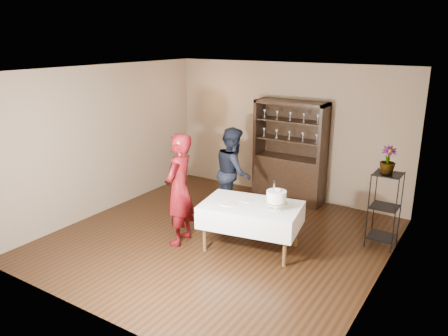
{
  "coord_description": "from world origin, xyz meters",
  "views": [
    {
      "loc": [
        3.56,
        -5.43,
        3.17
      ],
      "look_at": [
        0.03,
        0.1,
        1.19
      ],
      "focal_mm": 35.0,
      "sensor_mm": 36.0,
      "label": 1
    }
  ],
  "objects_px": {
    "woman": "(179,189)",
    "man": "(233,172)",
    "cake": "(276,198)",
    "potted_plant": "(388,160)",
    "plant_etagere": "(385,207)",
    "china_hutch": "(289,168)",
    "cake_table": "(251,215)"
  },
  "relations": [
    {
      "from": "man",
      "to": "potted_plant",
      "type": "distance_m",
      "value": 2.67
    },
    {
      "from": "cake",
      "to": "potted_plant",
      "type": "height_order",
      "value": "potted_plant"
    },
    {
      "from": "plant_etagere",
      "to": "cake_table",
      "type": "distance_m",
      "value": 2.08
    },
    {
      "from": "man",
      "to": "cake_table",
      "type": "bearing_deg",
      "value": -171.34
    },
    {
      "from": "cake_table",
      "to": "cake",
      "type": "relative_size",
      "value": 3.62
    },
    {
      "from": "china_hutch",
      "to": "plant_etagere",
      "type": "distance_m",
      "value": 2.33
    },
    {
      "from": "man",
      "to": "cake",
      "type": "height_order",
      "value": "man"
    },
    {
      "from": "cake_table",
      "to": "man",
      "type": "height_order",
      "value": "man"
    },
    {
      "from": "china_hutch",
      "to": "cake_table",
      "type": "relative_size",
      "value": 1.24
    },
    {
      "from": "china_hutch",
      "to": "man",
      "type": "height_order",
      "value": "china_hutch"
    },
    {
      "from": "cake",
      "to": "china_hutch",
      "type": "bearing_deg",
      "value": 109.61
    },
    {
      "from": "china_hutch",
      "to": "woman",
      "type": "height_order",
      "value": "china_hutch"
    },
    {
      "from": "woman",
      "to": "man",
      "type": "relative_size",
      "value": 1.09
    },
    {
      "from": "plant_etagere",
      "to": "cake_table",
      "type": "xyz_separation_m",
      "value": [
        -1.68,
        -1.21,
        -0.09
      ]
    },
    {
      "from": "plant_etagere",
      "to": "cake_table",
      "type": "height_order",
      "value": "plant_etagere"
    },
    {
      "from": "china_hutch",
      "to": "woman",
      "type": "bearing_deg",
      "value": -104.03
    },
    {
      "from": "potted_plant",
      "to": "china_hutch",
      "type": "bearing_deg",
      "value": 153.15
    },
    {
      "from": "cake_table",
      "to": "woman",
      "type": "distance_m",
      "value": 1.18
    },
    {
      "from": "woman",
      "to": "man",
      "type": "xyz_separation_m",
      "value": [
        0.12,
        1.43,
        -0.07
      ]
    },
    {
      "from": "woman",
      "to": "man",
      "type": "height_order",
      "value": "woman"
    },
    {
      "from": "woman",
      "to": "cake",
      "type": "distance_m",
      "value": 1.52
    },
    {
      "from": "plant_etagere",
      "to": "cake",
      "type": "xyz_separation_m",
      "value": [
        -1.28,
        -1.19,
        0.26
      ]
    },
    {
      "from": "china_hutch",
      "to": "potted_plant",
      "type": "distance_m",
      "value": 2.41
    },
    {
      "from": "china_hutch",
      "to": "woman",
      "type": "relative_size",
      "value": 1.12
    },
    {
      "from": "plant_etagere",
      "to": "woman",
      "type": "distance_m",
      "value": 3.19
    },
    {
      "from": "cake",
      "to": "potted_plant",
      "type": "xyz_separation_m",
      "value": [
        1.25,
        1.2,
        0.48
      ]
    },
    {
      "from": "cake_table",
      "to": "cake",
      "type": "height_order",
      "value": "cake"
    },
    {
      "from": "man",
      "to": "potted_plant",
      "type": "height_order",
      "value": "man"
    },
    {
      "from": "china_hutch",
      "to": "cake_table",
      "type": "bearing_deg",
      "value": -80.04
    },
    {
      "from": "cake_table",
      "to": "potted_plant",
      "type": "xyz_separation_m",
      "value": [
        1.65,
        1.23,
        0.83
      ]
    },
    {
      "from": "china_hutch",
      "to": "plant_etagere",
      "type": "relative_size",
      "value": 1.67
    },
    {
      "from": "woman",
      "to": "potted_plant",
      "type": "distance_m",
      "value": 3.2
    }
  ]
}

